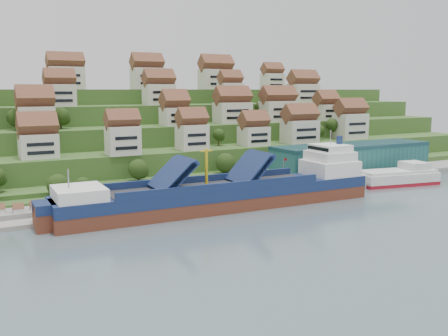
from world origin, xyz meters
TOP-DOWN VIEW (x-y plane):
  - ground at (0.00, 0.00)m, footprint 300.00×300.00m
  - quay at (20.00, 15.00)m, footprint 180.00×14.00m
  - pebble_beach at (-58.00, 12.00)m, footprint 45.00×20.00m
  - hillside at (0.00, 103.55)m, footprint 260.00×128.00m
  - hillside_village at (5.83, 62.18)m, footprint 158.97×64.37m
  - hillside_trees at (-9.74, 44.89)m, footprint 140.11×61.96m
  - warehouse at (52.00, 17.00)m, footprint 60.00×15.00m
  - flagpole at (18.11, 10.00)m, footprint 1.28×0.16m
  - beach_huts at (-60.00, 10.75)m, footprint 14.40×3.70m
  - cargo_ship at (-6.98, -1.22)m, footprint 86.58×15.20m
  - second_ship at (57.59, 0.94)m, footprint 28.30×14.24m

SIDE VIEW (x-z plane):
  - ground at x=0.00m, z-range 0.00..0.00m
  - pebble_beach at x=-58.00m, z-range 0.00..1.00m
  - quay at x=20.00m, z-range 0.00..2.20m
  - beach_huts at x=-60.00m, z-range 1.00..3.20m
  - second_ship at x=57.59m, z-range -1.55..6.29m
  - cargo_ship at x=-6.98m, z-range -6.04..13.22m
  - flagpole at x=18.11m, z-range 2.88..10.88m
  - warehouse at x=52.00m, z-range 2.20..12.20m
  - hillside at x=0.00m, z-range -4.84..26.16m
  - hillside_trees at x=-9.74m, z-range 1.50..31.80m
  - hillside_village at x=5.83m, z-range 10.59..39.50m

